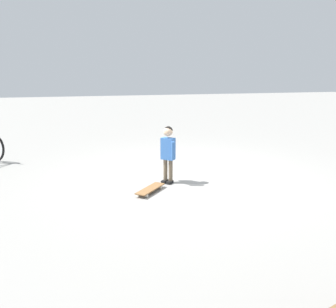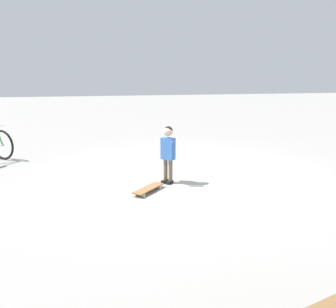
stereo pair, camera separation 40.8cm
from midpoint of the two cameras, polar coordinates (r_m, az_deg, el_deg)
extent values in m
plane|color=gray|center=(6.87, 1.90, -3.62)|extent=(50.00, 50.00, 0.00)
cylinder|color=brown|center=(6.35, -1.41, -2.79)|extent=(0.08, 0.08, 0.42)
cube|color=black|center=(6.39, -1.54, -4.71)|extent=(0.16, 0.16, 0.05)
cylinder|color=brown|center=(6.41, -2.25, -2.66)|extent=(0.08, 0.08, 0.42)
cube|color=black|center=(6.44, -2.38, -4.56)|extent=(0.16, 0.16, 0.05)
cube|color=#386BB7|center=(6.28, -1.86, 0.87)|extent=(0.27, 0.27, 0.40)
cylinder|color=#386BB7|center=(6.11, -1.12, 0.54)|extent=(0.06, 0.06, 0.32)
cylinder|color=#386BB7|center=(6.41, -2.76, 1.12)|extent=(0.06, 0.06, 0.32)
sphere|color=beige|center=(6.22, -1.88, 3.71)|extent=(0.17, 0.17, 0.17)
sphere|color=black|center=(6.22, -1.84, 3.86)|extent=(0.16, 0.16, 0.16)
cube|color=olive|center=(5.94, -4.92, -5.74)|extent=(0.62, 0.64, 0.02)
cube|color=#B7B7BC|center=(5.76, -6.22, -6.57)|extent=(0.10, 0.10, 0.02)
cube|color=#B7B7BC|center=(6.15, -3.70, -5.22)|extent=(0.10, 0.10, 0.02)
cylinder|color=beige|center=(5.73, -5.58, -6.91)|extent=(0.06, 0.06, 0.06)
cylinder|color=beige|center=(5.80, -6.84, -6.66)|extent=(0.06, 0.06, 0.06)
cylinder|color=beige|center=(6.12, -3.10, -5.53)|extent=(0.06, 0.06, 0.06)
cylinder|color=beige|center=(6.19, -4.30, -5.31)|extent=(0.06, 0.06, 0.06)
camera|label=1|loc=(0.20, -91.86, -0.44)|focal=36.93mm
camera|label=2|loc=(0.20, 88.14, 0.44)|focal=36.93mm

